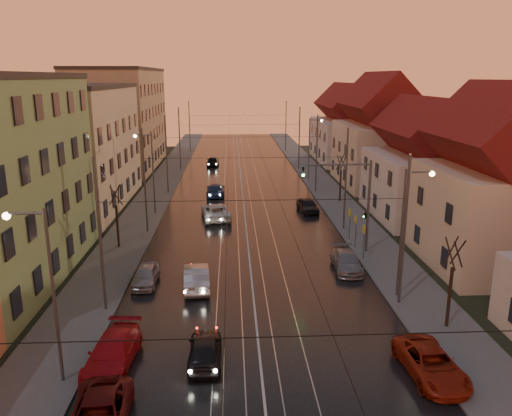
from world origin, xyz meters
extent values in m
plane|color=black|center=(0.00, 0.00, 0.00)|extent=(160.00, 160.00, 0.00)
cube|color=black|center=(0.00, 40.00, 0.02)|extent=(16.00, 120.00, 0.04)
cube|color=#4C4C4C|center=(-10.00, 40.00, 0.07)|extent=(4.00, 120.00, 0.15)
cube|color=#4C4C4C|center=(10.00, 40.00, 0.07)|extent=(4.00, 120.00, 0.15)
cube|color=gray|center=(-2.20, 40.00, 0.06)|extent=(0.06, 120.00, 0.03)
cube|color=gray|center=(-0.77, 40.00, 0.06)|extent=(0.06, 120.00, 0.03)
cube|color=gray|center=(0.77, 40.00, 0.06)|extent=(0.06, 120.00, 0.03)
cube|color=gray|center=(2.20, 40.00, 0.06)|extent=(0.06, 120.00, 0.03)
cube|color=#BEAF93|center=(-17.50, 34.00, 6.00)|extent=(10.00, 20.00, 12.00)
cube|color=#90715D|center=(-17.50, 58.00, 7.00)|extent=(10.00, 24.00, 14.00)
cube|color=beige|center=(17.00, 15.00, 3.50)|extent=(8.50, 10.00, 7.00)
pyramid|color=#511214|center=(17.00, 15.00, 8.90)|extent=(8.67, 10.20, 3.80)
cube|color=beige|center=(17.00, 28.00, 3.00)|extent=(9.00, 12.00, 6.00)
pyramid|color=#511214|center=(17.00, 28.00, 7.60)|extent=(9.18, 12.24, 3.20)
cube|color=beige|center=(17.00, 43.00, 3.75)|extent=(9.00, 14.00, 7.50)
pyramid|color=#511214|center=(17.00, 43.00, 9.50)|extent=(9.18, 14.28, 4.00)
cube|color=beige|center=(17.00, 61.00, 3.25)|extent=(9.00, 16.00, 6.50)
pyramid|color=#511214|center=(17.00, 61.00, 8.25)|extent=(9.18, 16.32, 3.50)
cylinder|color=#595B60|center=(-8.60, 9.00, 4.50)|extent=(0.16, 0.16, 9.00)
cylinder|color=#595B60|center=(8.60, 9.00, 4.50)|extent=(0.16, 0.16, 9.00)
cylinder|color=#595B60|center=(-8.60, 24.00, 4.50)|extent=(0.16, 0.16, 9.00)
cylinder|color=#595B60|center=(8.60, 24.00, 4.50)|extent=(0.16, 0.16, 9.00)
cylinder|color=#595B60|center=(-8.60, 39.00, 4.50)|extent=(0.16, 0.16, 9.00)
cylinder|color=#595B60|center=(8.60, 39.00, 4.50)|extent=(0.16, 0.16, 9.00)
cylinder|color=#595B60|center=(-8.60, 54.00, 4.50)|extent=(0.16, 0.16, 9.00)
cylinder|color=#595B60|center=(8.60, 54.00, 4.50)|extent=(0.16, 0.16, 9.00)
cylinder|color=#595B60|center=(-8.60, 72.00, 4.50)|extent=(0.16, 0.16, 9.00)
cylinder|color=#595B60|center=(8.60, 72.00, 4.50)|extent=(0.16, 0.16, 9.00)
cylinder|color=#595B60|center=(-8.80, 2.00, 4.00)|extent=(0.14, 0.14, 8.00)
cylinder|color=#595B60|center=(-9.60, 2.00, 7.80)|extent=(1.60, 0.10, 0.10)
sphere|color=#FFD88C|center=(-10.32, 2.00, 7.70)|extent=(0.32, 0.32, 0.32)
cylinder|color=#595B60|center=(8.80, 10.00, 4.00)|extent=(0.14, 0.14, 8.00)
cylinder|color=#595B60|center=(9.60, 10.00, 7.80)|extent=(1.60, 0.10, 0.10)
sphere|color=#FFD88C|center=(10.32, 10.00, 7.70)|extent=(0.32, 0.32, 0.32)
cylinder|color=#595B60|center=(-8.80, 30.00, 4.00)|extent=(0.14, 0.14, 8.00)
cylinder|color=#595B60|center=(-9.60, 30.00, 7.80)|extent=(1.60, 0.10, 0.10)
sphere|color=#FFD88C|center=(-10.32, 30.00, 7.70)|extent=(0.32, 0.32, 0.32)
cylinder|color=#595B60|center=(8.80, 46.00, 4.00)|extent=(0.14, 0.14, 8.00)
cylinder|color=#595B60|center=(9.60, 46.00, 7.80)|extent=(1.60, 0.10, 0.10)
sphere|color=#FFD88C|center=(10.32, 46.00, 7.70)|extent=(0.32, 0.32, 0.32)
cylinder|color=#595B60|center=(9.00, 18.00, 3.60)|extent=(0.20, 0.20, 7.20)
cylinder|color=#595B60|center=(6.40, 18.00, 6.90)|extent=(5.20, 0.14, 0.14)
imported|color=black|center=(4.00, 18.00, 6.30)|extent=(0.15, 0.18, 0.90)
sphere|color=#19FF3F|center=(4.00, 17.88, 6.15)|extent=(0.20, 0.20, 0.20)
cylinder|color=black|center=(-10.20, 20.00, 1.75)|extent=(0.18, 0.18, 3.50)
cylinder|color=black|center=(-9.97, 20.09, 4.30)|extent=(0.37, 0.92, 1.61)
cylinder|color=black|center=(-10.29, 20.23, 4.30)|extent=(0.91, 0.40, 1.61)
cylinder|color=black|center=(-10.43, 19.91, 4.30)|extent=(0.37, 0.92, 1.61)
cylinder|color=black|center=(-10.07, 19.78, 4.30)|extent=(0.84, 0.54, 1.62)
cylinder|color=black|center=(10.20, 6.00, 1.75)|extent=(0.18, 0.18, 3.50)
cylinder|color=black|center=(10.43, 6.09, 4.30)|extent=(0.37, 0.92, 1.61)
cylinder|color=black|center=(10.11, 6.23, 4.30)|extent=(0.91, 0.40, 1.61)
cylinder|color=black|center=(9.97, 5.91, 4.30)|extent=(0.37, 0.92, 1.61)
cylinder|color=black|center=(10.32, 5.78, 4.30)|extent=(0.84, 0.54, 1.62)
cylinder|color=black|center=(10.40, 34.00, 1.75)|extent=(0.18, 0.18, 3.50)
cylinder|color=black|center=(10.63, 34.09, 4.30)|extent=(0.37, 0.92, 1.61)
cylinder|color=black|center=(10.31, 34.23, 4.30)|extent=(0.91, 0.40, 1.61)
cylinder|color=black|center=(10.17, 33.91, 4.30)|extent=(0.37, 0.92, 1.61)
cylinder|color=black|center=(10.53, 33.78, 4.30)|extent=(0.84, 0.54, 1.62)
imported|color=black|center=(-2.61, 3.41, 0.66)|extent=(1.59, 3.88, 1.32)
imported|color=#A1A1A6|center=(-3.57, 12.06, 0.74)|extent=(1.95, 4.61, 1.48)
imported|color=silver|center=(-2.80, 28.03, 0.74)|extent=(3.15, 5.60, 1.48)
imported|color=navy|center=(-3.08, 37.51, 0.72)|extent=(2.06, 4.97, 1.44)
imported|color=black|center=(-4.06, 57.18, 0.74)|extent=(1.80, 4.37, 1.48)
imported|color=#AF111A|center=(-6.90, 3.28, 0.69)|extent=(2.31, 4.92, 1.39)
imported|color=#9D9DA3|center=(-6.90, 12.74, 0.63)|extent=(1.50, 3.70, 1.26)
imported|color=maroon|center=(7.60, 1.68, 0.64)|extent=(2.44, 4.76, 1.29)
imported|color=gray|center=(6.71, 14.63, 0.64)|extent=(1.97, 4.48, 1.28)
imported|color=black|center=(6.31, 30.11, 0.68)|extent=(2.07, 4.18, 1.37)
camera|label=1|loc=(-1.25, -17.77, 13.12)|focal=35.00mm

